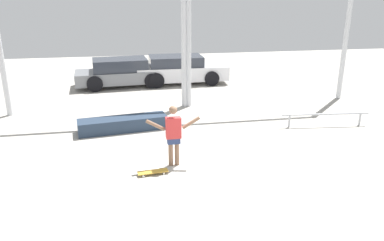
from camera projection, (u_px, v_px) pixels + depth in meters
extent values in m
plane|color=#B2ADA3|center=(218.00, 160.00, 9.94)|extent=(36.00, 36.00, 0.00)
cylinder|color=#8C664C|center=(171.00, 152.00, 9.51)|extent=(0.12, 0.12, 0.75)
cylinder|color=#8C664C|center=(177.00, 151.00, 9.54)|extent=(0.12, 0.12, 0.75)
cube|color=navy|center=(174.00, 140.00, 9.42)|extent=(0.33, 0.19, 0.16)
cube|color=#DB3838|center=(173.00, 128.00, 9.31)|extent=(0.38, 0.20, 0.54)
sphere|color=#8C664C|center=(173.00, 110.00, 9.16)|extent=(0.21, 0.21, 0.21)
cylinder|color=#8C664C|center=(155.00, 125.00, 9.20)|extent=(0.47, 0.10, 0.32)
cylinder|color=#8C664C|center=(191.00, 123.00, 9.36)|extent=(0.47, 0.10, 0.32)
cube|color=gold|center=(153.00, 172.00, 9.12)|extent=(0.76, 0.28, 0.01)
cylinder|color=silver|center=(162.00, 170.00, 9.30)|extent=(0.06, 0.04, 0.05)
cylinder|color=silver|center=(164.00, 174.00, 9.10)|extent=(0.06, 0.04, 0.05)
cylinder|color=silver|center=(142.00, 173.00, 9.17)|extent=(0.06, 0.04, 0.05)
cylinder|color=silver|center=(143.00, 176.00, 8.97)|extent=(0.06, 0.04, 0.05)
cube|color=#28384C|center=(123.00, 124.00, 11.99)|extent=(2.87, 1.06, 0.43)
cylinder|color=#B7BABF|center=(326.00, 114.00, 12.29)|extent=(2.93, 0.36, 0.06)
cylinder|color=#B7BABF|center=(289.00, 121.00, 12.27)|extent=(0.07, 0.07, 0.42)
cylinder|color=#B7BABF|center=(360.00, 119.00, 12.45)|extent=(0.07, 0.07, 0.42)
cylinder|color=silver|center=(184.00, 19.00, 13.58)|extent=(0.20, 0.20, 6.58)
cylinder|color=silver|center=(188.00, 19.00, 13.61)|extent=(0.20, 0.20, 6.58)
cylinder|color=silver|center=(349.00, 17.00, 14.69)|extent=(0.20, 0.20, 6.58)
cube|color=slate|center=(124.00, 76.00, 17.69)|extent=(4.60, 2.04, 0.55)
cube|color=#2D333D|center=(120.00, 65.00, 17.47)|extent=(2.58, 1.75, 0.55)
cylinder|color=black|center=(151.00, 73.00, 18.82)|extent=(0.73, 0.27, 0.71)
cylinder|color=black|center=(156.00, 80.00, 17.31)|extent=(0.73, 0.27, 0.71)
cylinder|color=black|center=(94.00, 76.00, 18.15)|extent=(0.73, 0.27, 0.71)
cylinder|color=black|center=(95.00, 84.00, 16.64)|extent=(0.73, 0.27, 0.71)
cube|color=white|center=(180.00, 72.00, 18.25)|extent=(4.58, 1.77, 0.67)
cube|color=#2D333D|center=(176.00, 61.00, 18.04)|extent=(2.52, 1.62, 0.47)
cylinder|color=black|center=(204.00, 71.00, 19.34)|extent=(0.69, 0.22, 0.69)
cylinder|color=black|center=(212.00, 78.00, 17.75)|extent=(0.69, 0.22, 0.69)
cylinder|color=black|center=(149.00, 73.00, 18.87)|extent=(0.69, 0.22, 0.69)
cylinder|color=black|center=(152.00, 81.00, 17.28)|extent=(0.69, 0.22, 0.69)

